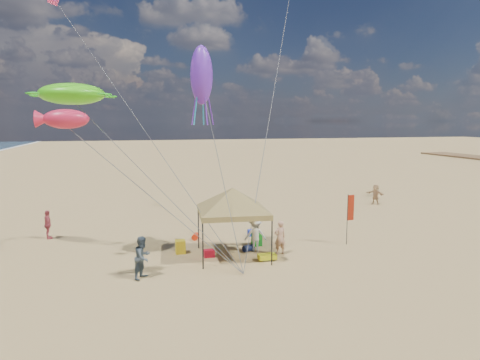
{
  "coord_description": "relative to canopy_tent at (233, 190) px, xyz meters",
  "views": [
    {
      "loc": [
        -5.31,
        -17.2,
        6.92
      ],
      "look_at": [
        0.0,
        3.0,
        4.0
      ],
      "focal_mm": 31.55,
      "sensor_mm": 36.0,
      "label": 1
    }
  ],
  "objects": [
    {
      "name": "chair_yellow",
      "position": [
        -2.56,
        1.18,
        -3.09
      ],
      "size": [
        0.5,
        0.5,
        0.7
      ],
      "primitive_type": "cube",
      "color": "yellow",
      "rests_on": "ground"
    },
    {
      "name": "ground",
      "position": [
        0.32,
        -3.23,
        -3.44
      ],
      "size": [
        280.0,
        280.0,
        0.0
      ],
      "primitive_type": "plane",
      "color": "tan",
      "rests_on": "ground"
    },
    {
      "name": "crate_grey",
      "position": [
        1.41,
        -1.11,
        -3.3
      ],
      "size": [
        0.34,
        0.3,
        0.28
      ],
      "primitive_type": "cube",
      "color": "gray",
      "rests_on": "ground"
    },
    {
      "name": "cooler_blue",
      "position": [
        2.08,
        3.48,
        -3.25
      ],
      "size": [
        0.54,
        0.38,
        0.38
      ],
      "primitive_type": "cube",
      "color": "#152AAF",
      "rests_on": "ground"
    },
    {
      "name": "squid_kite",
      "position": [
        -1.4,
        0.76,
        5.74
      ],
      "size": [
        1.47,
        1.47,
        2.89
      ],
      "primitive_type": "ellipsoid",
      "rotation": [
        0.0,
        0.0,
        -0.43
      ],
      "color": "#6F2CD0",
      "rests_on": "ground"
    },
    {
      "name": "bag_orange",
      "position": [
        -1.39,
        3.58,
        -3.26
      ],
      "size": [
        0.54,
        0.69,
        0.36
      ],
      "primitive_type": "cylinder",
      "rotation": [
        0.0,
        1.57,
        1.22
      ],
      "color": "red",
      "rests_on": "ground"
    },
    {
      "name": "person_near_b",
      "position": [
        -4.58,
        -1.96,
        -2.49
      ],
      "size": [
        1.13,
        1.17,
        1.91
      ],
      "primitive_type": "imported",
      "rotation": [
        0.0,
        0.0,
        0.93
      ],
      "color": "#3E4B54",
      "rests_on": "ground"
    },
    {
      "name": "feather_flag",
      "position": [
        6.87,
        0.42,
        -1.51
      ],
      "size": [
        0.44,
        0.08,
        2.89
      ],
      "color": "black",
      "rests_on": "ground"
    },
    {
      "name": "canopy_tent",
      "position": [
        0.0,
        0.0,
        0.0
      ],
      "size": [
        6.68,
        6.68,
        4.14
      ],
      "color": "black",
      "rests_on": "ground"
    },
    {
      "name": "bag_navy",
      "position": [
        1.0,
        0.54,
        -3.26
      ],
      "size": [
        0.69,
        0.54,
        0.36
      ],
      "primitive_type": "cylinder",
      "rotation": [
        0.0,
        1.57,
        0.35
      ],
      "color": "black",
      "rests_on": "ground"
    },
    {
      "name": "person_near_c",
      "position": [
        1.37,
        0.52,
        -2.54
      ],
      "size": [
        1.28,
        0.9,
        1.8
      ],
      "primitive_type": "imported",
      "rotation": [
        0.0,
        0.0,
        2.93
      ],
      "color": "white",
      "rests_on": "ground"
    },
    {
      "name": "turtle_kite",
      "position": [
        -7.53,
        1.23,
        4.75
      ],
      "size": [
        3.31,
        2.78,
        1.01
      ],
      "primitive_type": "ellipsoid",
      "rotation": [
        0.0,
        0.0,
        0.12
      ],
      "color": "#48D714",
      "rests_on": "ground"
    },
    {
      "name": "person_far_c",
      "position": [
        14.81,
        10.26,
        -2.59
      ],
      "size": [
        1.27,
        1.61,
        1.71
      ],
      "primitive_type": "imported",
      "rotation": [
        0.0,
        0.0,
        5.28
      ],
      "color": "tan",
      "rests_on": "ground"
    },
    {
      "name": "chair_green",
      "position": [
        1.76,
        1.52,
        -3.09
      ],
      "size": [
        0.5,
        0.5,
        0.7
      ],
      "primitive_type": "cube",
      "color": "#1A9020",
      "rests_on": "ground"
    },
    {
      "name": "person_near_a",
      "position": [
        2.46,
        -0.31,
        -2.55
      ],
      "size": [
        0.72,
        0.53,
        1.8
      ],
      "primitive_type": "imported",
      "rotation": [
        0.0,
        0.0,
        3.3
      ],
      "color": "tan",
      "rests_on": "ground"
    },
    {
      "name": "cooler_red",
      "position": [
        -1.21,
        0.18,
        -3.25
      ],
      "size": [
        0.54,
        0.38,
        0.38
      ],
      "primitive_type": "cube",
      "color": "red",
      "rests_on": "ground"
    },
    {
      "name": "beach_cart",
      "position": [
        1.5,
        -1.09,
        -3.24
      ],
      "size": [
        0.9,
        0.5,
        0.24
      ],
      "primitive_type": "cube",
      "color": "yellow",
      "rests_on": "ground"
    },
    {
      "name": "fish_kite",
      "position": [
        -7.38,
        -2.37,
        3.56
      ],
      "size": [
        1.87,
        1.14,
        0.78
      ],
      "primitive_type": "ellipsoid",
      "rotation": [
        0.0,
        0.0,
        -0.16
      ],
      "color": "#D62143",
      "rests_on": "ground"
    },
    {
      "name": "person_far_a",
      "position": [
        -9.81,
        5.93,
        -2.58
      ],
      "size": [
        0.66,
        1.08,
        1.73
      ],
      "primitive_type": "imported",
      "rotation": [
        0.0,
        0.0,
        1.83
      ],
      "color": "#B64651",
      "rests_on": "ground"
    }
  ]
}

